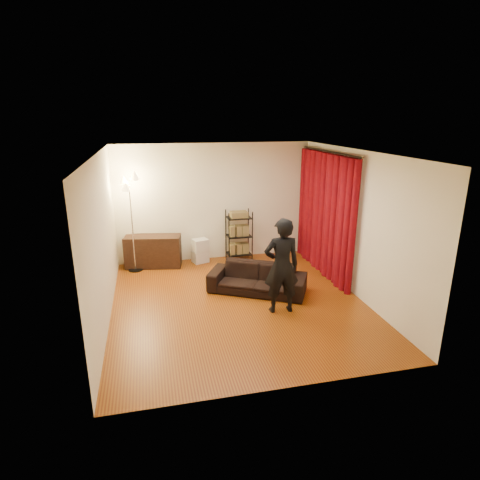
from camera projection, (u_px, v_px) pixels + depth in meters
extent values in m
plane|color=#86470E|center=(238.00, 302.00, 7.36)|extent=(5.00, 5.00, 0.00)
plane|color=white|center=(238.00, 153.00, 6.55)|extent=(5.00, 5.00, 0.00)
plane|color=#EEE7CC|center=(215.00, 202.00, 9.28)|extent=(5.00, 0.00, 5.00)
plane|color=#EEE7CC|center=(286.00, 290.00, 4.63)|extent=(5.00, 0.00, 5.00)
plane|color=#EEE7CC|center=(103.00, 240.00, 6.48)|extent=(0.00, 5.00, 5.00)
plane|color=#EEE7CC|center=(356.00, 224.00, 7.44)|extent=(0.00, 5.00, 5.00)
cylinder|color=black|center=(330.00, 152.00, 8.10)|extent=(0.04, 2.65, 0.04)
imported|color=black|center=(257.00, 279.00, 7.73)|extent=(1.97, 1.51, 0.54)
imported|color=black|center=(282.00, 266.00, 6.79)|extent=(0.63, 0.43, 1.68)
cube|color=#321D12|center=(153.00, 251.00, 9.01)|extent=(1.29, 0.67, 0.72)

